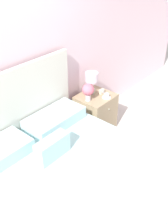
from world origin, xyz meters
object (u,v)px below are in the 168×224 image
bed (72,185)px  flower_vase (88,90)px  nightstand (95,113)px  table_lamp (92,79)px  alarm_clock (102,91)px  teacup (107,96)px

bed → flower_vase: bed is taller
nightstand → flower_vase: (-0.16, 0.00, 0.43)m
table_lamp → alarm_clock: bearing=-55.3°
bed → teacup: 1.37m
teacup → nightstand: bearing=111.7°
nightstand → teacup: (0.06, -0.14, 0.31)m
flower_vase → teacup: bearing=-33.6°
nightstand → alarm_clock: bearing=-9.8°
flower_vase → alarm_clock: bearing=-4.7°
table_lamp → alarm_clock: 0.23m
nightstand → teacup: teacup is taller
alarm_clock → table_lamp: bearing=124.7°
bed → flower_vase: size_ratio=8.07×
alarm_clock → teacup: bearing=-114.1°
bed → table_lamp: bed is taller
bed → table_lamp: bearing=31.5°
nightstand → alarm_clock: alarm_clock is taller
table_lamp → teacup: size_ratio=2.59×
table_lamp → alarm_clock: (0.08, -0.12, -0.18)m
flower_vase → alarm_clock: flower_vase is taller
table_lamp → alarm_clock: size_ratio=3.91×
nightstand → table_lamp: (0.03, 0.10, 0.49)m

